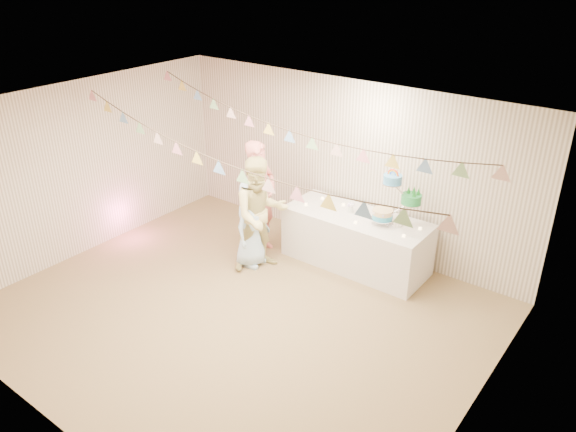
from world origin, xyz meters
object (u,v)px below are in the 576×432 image
Objects in this scene: person_adult_a at (260,198)px; person_adult_b at (260,214)px; table at (356,240)px; cake_stand at (396,203)px; person_child at (251,223)px.

person_adult_a reaches higher than person_adult_b.
cake_stand is at bearing 5.19° from table.
person_adult_a reaches higher than person_child.
person_adult_b is at bearing -149.82° from cake_stand.
person_child is (-1.78, -0.96, -0.47)m from cake_stand.
cake_stand is at bearing -29.41° from person_adult_b.
cake_stand reaches higher than person_child.
person_adult_a is at bearing 17.71° from person_child.
person_adult_a is at bearing -163.54° from cake_stand.
person_adult_b is (-1.07, -0.89, 0.45)m from table.
person_adult_b is at bearing -140.17° from table.
person_child reaches higher than table.
table is 2.76× the size of cake_stand.
person_adult_b reaches higher than table.
person_adult_a is 0.47m from person_child.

